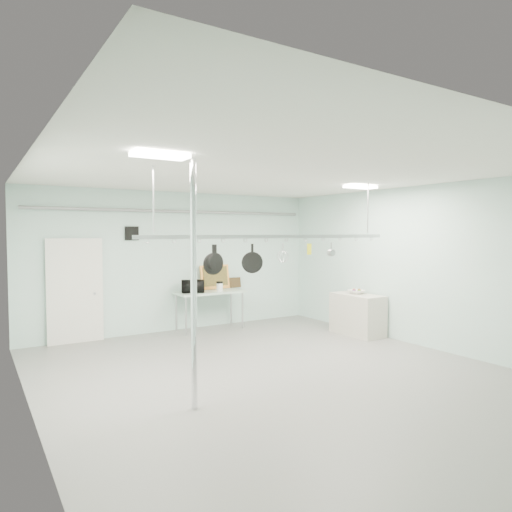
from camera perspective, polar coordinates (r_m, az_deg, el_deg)
floor at (r=7.53m, az=2.59°, el=-14.57°), size 8.00×8.00×0.00m
ceiling at (r=7.24m, az=2.64°, el=10.29°), size 7.00×8.00×0.02m
back_wall at (r=10.72m, az=-9.62°, el=-0.66°), size 7.00×0.02×3.20m
right_wall at (r=9.63m, az=19.95°, el=-1.19°), size 0.02×8.00×3.20m
door at (r=10.08m, az=-21.69°, el=-4.19°), size 1.10×0.10×2.20m
wall_vent at (r=10.31m, az=-15.27°, el=2.75°), size 0.30×0.04×0.30m
conduit_pipe at (r=10.63m, az=-9.49°, el=5.51°), size 6.60×0.07×0.07m
chrome_pole at (r=5.85m, az=-7.80°, el=-3.60°), size 0.08×0.08×3.20m
prep_table at (r=10.69m, az=-5.80°, el=-4.78°), size 1.60×0.70×0.91m
side_cabinet at (r=10.44m, az=12.56°, el=-7.14°), size 0.60×1.20×0.90m
pot_rack at (r=7.54m, az=2.58°, el=2.67°), size 4.80×0.06×1.00m
light_panel_left at (r=5.51m, az=-11.88°, el=12.24°), size 0.65×0.30×0.05m
light_panel_right at (r=9.23m, az=12.93°, el=8.43°), size 0.65×0.30×0.05m
microwave at (r=10.47m, az=-7.90°, el=-3.78°), size 0.59×0.50×0.28m
coffee_canister at (r=10.70m, az=-4.57°, el=-3.89°), size 0.19×0.19×0.18m
painting_large at (r=11.04m, az=-5.16°, el=-2.63°), size 0.79×0.19×0.58m
painting_small at (r=11.32m, az=-2.65°, el=-3.33°), size 0.30×0.10×0.25m
fruit_bowl at (r=10.44m, az=12.47°, el=-4.40°), size 0.38×0.38×0.09m
skillet_left at (r=6.95m, az=-5.37°, el=-0.36°), size 0.33×0.06×0.44m
skillet_mid at (r=6.97m, az=-5.09°, el=-0.30°), size 0.30×0.13×0.43m
skillet_right at (r=7.29m, az=-0.47°, el=-0.31°), size 0.34×0.19×0.47m
whisk at (r=7.62m, az=3.37°, el=0.29°), size 0.23×0.23×0.34m
grater at (r=7.96m, az=6.67°, el=0.86°), size 0.09×0.03×0.21m
saucepan at (r=8.28m, az=9.38°, el=0.86°), size 0.14×0.12×0.23m
fruit_cluster at (r=10.44m, az=12.47°, el=-4.18°), size 0.24×0.24×0.09m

